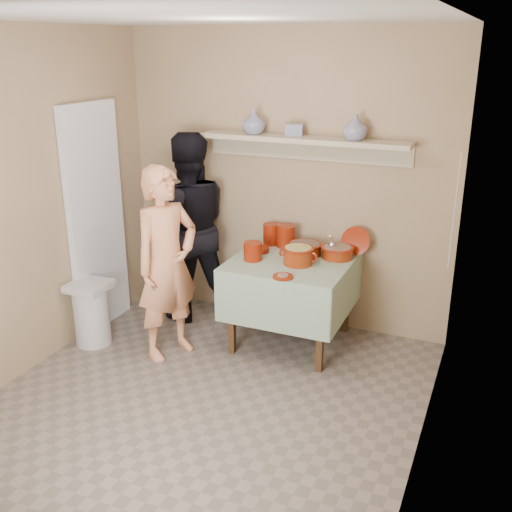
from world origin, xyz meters
The scene contains 22 objects.
ground centered at (0.00, 0.00, 0.00)m, with size 3.50×3.50×0.00m, color #74675B.
tile_panel centered at (-1.46, 0.95, 1.00)m, with size 0.06×0.70×2.00m, color silver.
plate_stack_a centered at (-0.06, 1.58, 0.86)m, with size 0.14×0.14×0.19m, color #6F1404.
plate_stack_b centered at (0.08, 1.57, 0.86)m, with size 0.16×0.16×0.19m, color #6F1404.
bowl_stack centered at (-0.04, 1.14, 0.84)m, with size 0.15×0.15×0.15m, color #6F1404.
empty_bowl centered at (-0.07, 1.35, 0.78)m, with size 0.16×0.16×0.05m, color #6F1404.
propped_lid centered at (0.70, 1.61, 0.88)m, with size 0.24×0.24×0.02m, color #6F1404.
vase_right centered at (0.64, 1.61, 1.82)m, with size 0.20×0.20×0.20m, color navy.
vase_left centered at (-0.24, 1.61, 1.82)m, with size 0.20×0.20×0.21m, color navy.
ceramic_box centered at (0.11, 1.63, 1.77)m, with size 0.14×0.10×0.10m, color navy.
person_cook centered at (-0.60, 0.70, 0.79)m, with size 0.58×0.38×1.59m, color #E69363.
person_helper centered at (-0.82, 1.42, 0.87)m, with size 0.84×0.66×1.73m, color black.
room_shell centered at (0.00, 0.00, 1.61)m, with size 3.04×3.54×2.62m.
serving_table centered at (0.25, 1.28, 0.64)m, with size 0.97×0.97×0.76m.
cazuela_meat_a centered at (0.30, 1.44, 0.82)m, with size 0.30×0.30×0.10m.
cazuela_meat_b centered at (0.58, 1.46, 0.82)m, with size 0.28×0.28×0.10m.
ladle centered at (0.54, 1.47, 0.87)m, with size 0.08×0.26×0.19m.
cazuela_rice centered at (0.33, 1.19, 0.85)m, with size 0.33×0.25×0.14m.
front_plate centered at (0.33, 0.86, 0.77)m, with size 0.16×0.16×0.03m.
wall_shelf centered at (0.20, 1.65, 1.67)m, with size 1.80×0.25×0.21m.
trash_bin centered at (-1.31, 0.58, 0.28)m, with size 0.32×0.32×0.56m.
electrical_cord centered at (1.47, 1.48, 1.25)m, with size 0.01×0.05×0.90m.
Camera 1 is at (1.82, -3.13, 2.46)m, focal length 42.00 mm.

